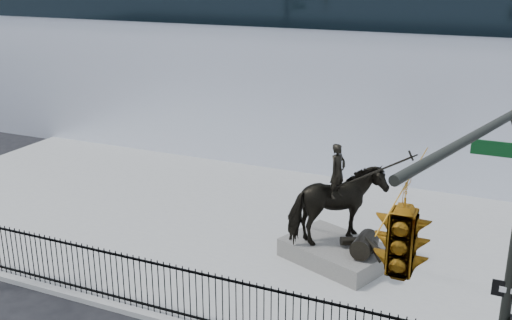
% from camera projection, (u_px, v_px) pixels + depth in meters
% --- Properties ---
extents(plaza, '(30.00, 12.00, 0.15)m').
position_uv_depth(plaza, '(278.00, 234.00, 19.92)').
color(plaza, '#9B9B99').
rests_on(plaza, ground).
extents(building, '(44.00, 14.00, 9.00)m').
position_uv_depth(building, '(377.00, 51.00, 29.83)').
color(building, silver).
rests_on(building, ground).
extents(picket_fence, '(22.10, 0.10, 1.50)m').
position_uv_depth(picket_fence, '(191.00, 295.00, 14.67)').
color(picket_fence, black).
rests_on(picket_fence, plaza).
extents(statue_plinth, '(3.52, 2.99, 0.56)m').
position_uv_depth(statue_plinth, '(336.00, 252.00, 17.89)').
color(statue_plinth, '#5B5853').
rests_on(statue_plinth, plaza).
extents(equestrian_statue, '(3.57, 2.93, 3.23)m').
position_uv_depth(equestrian_statue, '(340.00, 208.00, 17.41)').
color(equestrian_statue, black).
rests_on(equestrian_statue, statue_plinth).
extents(traffic_signal_right, '(2.17, 6.86, 7.00)m').
position_uv_depth(traffic_signal_right, '(475.00, 256.00, 8.12)').
color(traffic_signal_right, black).
rests_on(traffic_signal_right, ground).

